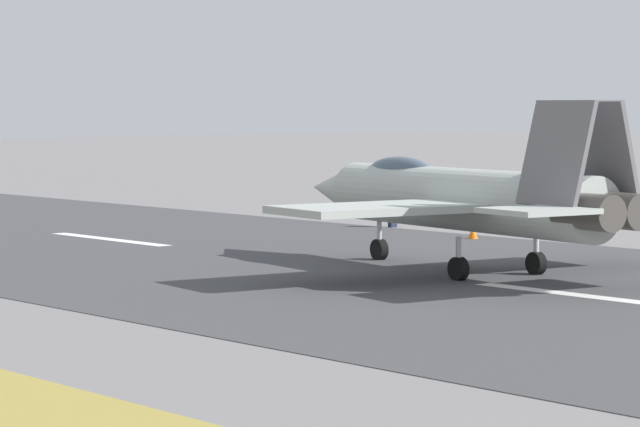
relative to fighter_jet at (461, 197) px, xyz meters
name	(u,v)px	position (x,y,z in m)	size (l,w,h in m)	color
ground_plane	(562,294)	(-6.07, 2.00, -2.50)	(400.00, 400.00, 0.00)	slate
runway_strip	(563,294)	(-6.09, 2.00, -2.49)	(240.00, 26.00, 0.02)	#3F3F41
fighter_jet	(461,197)	(0.00, 0.00, 0.00)	(17.68, 14.99, 5.71)	#AAB0AA
crew_person	(392,209)	(15.24, -11.37, -1.67)	(0.46, 0.63, 1.66)	#1E2338
marker_cone_mid	(473,233)	(8.51, -9.57, -2.23)	(0.44, 0.44, 0.55)	orange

